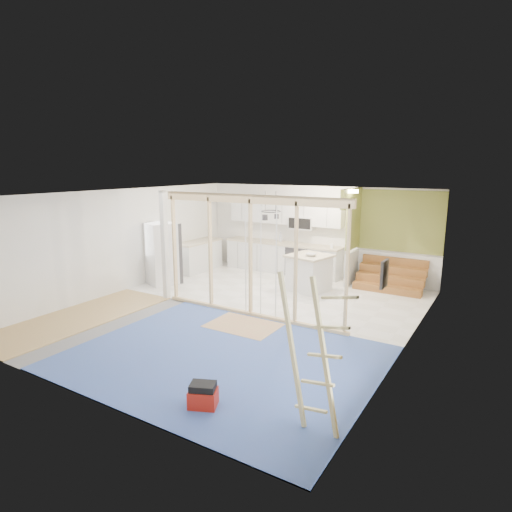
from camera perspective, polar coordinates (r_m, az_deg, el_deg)
The scene contains 17 objects.
room at distance 9.08m, azimuth -2.35°, elevation 0.11°, with size 7.01×8.01×2.61m.
floor_overlays at distance 9.44m, azimuth -1.70°, elevation -7.57°, with size 7.00×8.00×0.03m.
stud_frame at distance 9.16m, azimuth -3.63°, elevation 2.04°, with size 4.66×0.14×2.60m.
base_cabinets at distance 12.87m, azimuth 0.02°, elevation -0.14°, with size 4.45×2.24×0.93m.
upper_cabinets at distance 12.67m, azimuth 4.08°, elevation 5.84°, with size 3.60×0.41×0.85m.
green_partition at distance 11.63m, azimuth 16.37°, elevation 0.47°, with size 2.25×1.51×2.60m.
pot_rack at distance 10.72m, azimuth 1.88°, elevation 5.70°, with size 0.52×0.52×0.72m.
sheathing_panel at distance 5.88m, azimuth 15.49°, elevation -6.93°, with size 0.02×4.00×2.60m, color tan.
electrical_panel at distance 6.36m, azimuth 16.74°, elevation -2.31°, with size 0.04×0.30×0.40m, color #38383D.
ceiling_light at distance 10.99m, azimuth 12.67°, elevation 8.42°, with size 0.32×0.32×0.08m, color #FFEABF.
fridge at distance 11.75m, azimuth -12.53°, elevation 0.26°, with size 0.95×0.91×1.68m.
island at distance 11.00m, azimuth 7.08°, elevation -2.30°, with size 1.15×1.15×0.95m.
bowl at distance 10.77m, azimuth 7.32°, elevation 0.17°, with size 0.27×0.27×0.07m, color beige.
soap_bottle_a at distance 12.83m, azimuth 3.30°, elevation 2.57°, with size 0.11×0.11×0.29m, color #AEB3C2.
soap_bottle_b at distance 11.96m, azimuth 10.09°, elevation 1.43°, with size 0.08×0.08×0.17m, color white.
toolbox at distance 6.00m, azimuth -7.07°, elevation -18.04°, with size 0.45×0.40×0.35m.
ladder at distance 5.22m, azimuth 7.52°, elevation -12.88°, with size 1.03×0.12×1.91m.
Camera 1 is at (4.94, -7.39, 3.16)m, focal length 30.00 mm.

